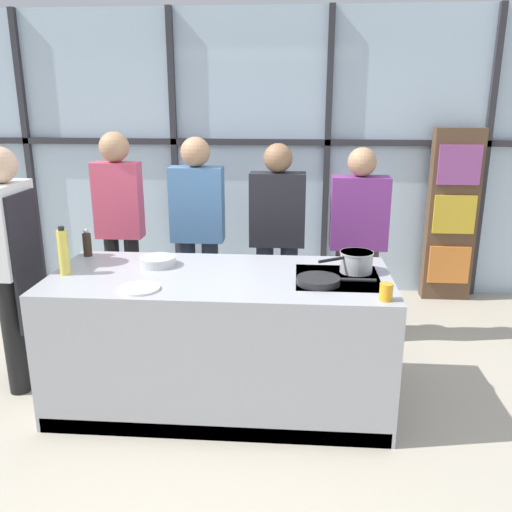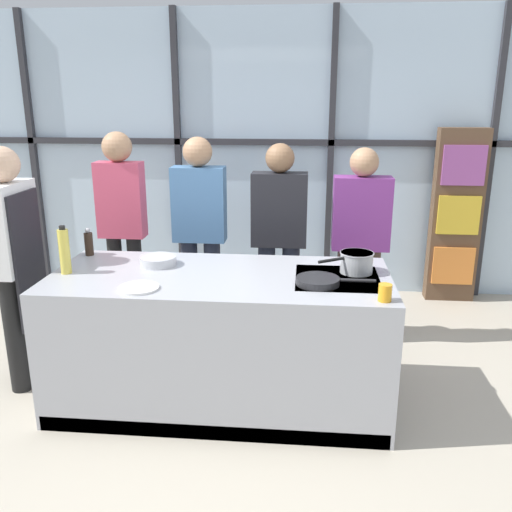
{
  "view_description": "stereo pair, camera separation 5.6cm",
  "coord_description": "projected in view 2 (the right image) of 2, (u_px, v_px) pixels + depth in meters",
  "views": [
    {
      "loc": [
        0.48,
        -3.23,
        1.99
      ],
      "look_at": [
        0.22,
        0.1,
        0.99
      ],
      "focal_mm": 38.0,
      "sensor_mm": 36.0,
      "label": 1
    },
    {
      "loc": [
        0.53,
        -3.23,
        1.99
      ],
      "look_at": [
        0.22,
        0.1,
        0.99
      ],
      "focal_mm": 38.0,
      "sensor_mm": 36.0,
      "label": 2
    }
  ],
  "objects": [
    {
      "name": "spectator_far_right",
      "position": [
        360.0,
        237.0,
        4.32
      ],
      "size": [
        0.45,
        0.22,
        1.61
      ],
      "rotation": [
        0.0,
        0.0,
        3.14
      ],
      "color": "#47382D",
      "rests_on": "ground_plane"
    },
    {
      "name": "saucepan",
      "position": [
        356.0,
        262.0,
        3.46
      ],
      "size": [
        0.36,
        0.27,
        0.13
      ],
      "color": "silver",
      "rests_on": "demo_island"
    },
    {
      "name": "ground_plane",
      "position": [
        222.0,
        398.0,
        3.7
      ],
      "size": [
        18.0,
        18.0,
        0.0
      ],
      "primitive_type": "plane",
      "color": "#BCB29E"
    },
    {
      "name": "bookshelf",
      "position": [
        456.0,
        217.0,
        5.28
      ],
      "size": [
        0.47,
        0.19,
        1.7
      ],
      "color": "brown",
      "rests_on": "ground_plane"
    },
    {
      "name": "pepper_grinder",
      "position": [
        89.0,
        243.0,
        3.84
      ],
      "size": [
        0.06,
        0.06,
        0.2
      ],
      "color": "#332319",
      "rests_on": "demo_island"
    },
    {
      "name": "juice_glass_near",
      "position": [
        385.0,
        293.0,
        2.99
      ],
      "size": [
        0.08,
        0.08,
        0.1
      ],
      "primitive_type": "cylinder",
      "color": "orange",
      "rests_on": "demo_island"
    },
    {
      "name": "mixing_bowl",
      "position": [
        158.0,
        260.0,
        3.63
      ],
      "size": [
        0.24,
        0.24,
        0.06
      ],
      "color": "silver",
      "rests_on": "demo_island"
    },
    {
      "name": "spectator_center_left",
      "position": [
        200.0,
        226.0,
        4.42
      ],
      "size": [
        0.43,
        0.23,
        1.68
      ],
      "rotation": [
        0.0,
        0.0,
        3.14
      ],
      "color": "#232838",
      "rests_on": "ground_plane"
    },
    {
      "name": "oil_bottle",
      "position": [
        64.0,
        251.0,
        3.43
      ],
      "size": [
        0.07,
        0.07,
        0.31
      ],
      "color": "#E0CC4C",
      "rests_on": "demo_island"
    },
    {
      "name": "white_plate",
      "position": [
        139.0,
        288.0,
        3.18
      ],
      "size": [
        0.24,
        0.24,
        0.01
      ],
      "primitive_type": "cylinder",
      "color": "white",
      "rests_on": "demo_island"
    },
    {
      "name": "back_window_wall",
      "position": [
        254.0,
        155.0,
        5.47
      ],
      "size": [
        6.4,
        0.1,
        2.8
      ],
      "color": "silver",
      "rests_on": "ground_plane"
    },
    {
      "name": "spectator_far_left",
      "position": [
        122.0,
        219.0,
        4.47
      ],
      "size": [
        0.38,
        0.24,
        1.71
      ],
      "rotation": [
        0.0,
        0.0,
        3.14
      ],
      "color": "black",
      "rests_on": "ground_plane"
    },
    {
      "name": "frying_pan",
      "position": [
        319.0,
        281.0,
        3.26
      ],
      "size": [
        0.48,
        0.27,
        0.04
      ],
      "color": "#232326",
      "rests_on": "demo_island"
    },
    {
      "name": "demo_island",
      "position": [
        221.0,
        339.0,
        3.57
      ],
      "size": [
        2.16,
        0.94,
        0.89
      ],
      "color": "#A8AAB2",
      "rests_on": "ground_plane"
    },
    {
      "name": "spectator_center_right",
      "position": [
        279.0,
        232.0,
        4.38
      ],
      "size": [
        0.44,
        0.23,
        1.63
      ],
      "rotation": [
        0.0,
        0.0,
        3.14
      ],
      "color": "#232838",
      "rests_on": "ground_plane"
    },
    {
      "name": "chef",
      "position": [
        14.0,
        255.0,
        3.65
      ],
      "size": [
        0.24,
        0.44,
        1.68
      ],
      "rotation": [
        0.0,
        0.0,
        -1.57
      ],
      "color": "black",
      "rests_on": "ground_plane"
    }
  ]
}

